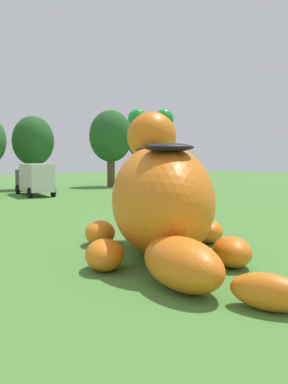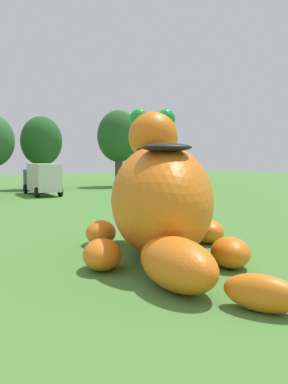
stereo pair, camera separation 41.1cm
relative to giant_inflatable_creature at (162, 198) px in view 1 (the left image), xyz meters
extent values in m
plane|color=#4C8438|center=(-0.44, 0.39, -2.01)|extent=(160.00, 160.00, 0.00)
ellipsoid|color=orange|center=(-0.01, 0.02, -0.06)|extent=(6.58, 7.73, 3.90)
ellipsoid|color=orange|center=(1.54, 2.53, 2.31)|extent=(2.94, 3.01, 2.06)
sphere|color=green|center=(1.21, 3.09, 3.08)|extent=(0.82, 0.82, 0.82)
sphere|color=green|center=(2.18, 2.50, 3.08)|extent=(0.82, 0.82, 0.82)
ellipsoid|color=black|center=(0.81, 1.35, 1.73)|extent=(1.98, 1.88, 0.26)
ellipsoid|color=black|center=(-0.01, 0.02, 1.73)|extent=(1.98, 1.88, 0.26)
ellipsoid|color=black|center=(-0.91, -1.46, 1.73)|extent=(1.98, 1.88, 0.26)
ellipsoid|color=orange|center=(-0.86, 2.78, -1.54)|extent=(1.89, 2.05, 0.95)
ellipsoid|color=orange|center=(2.84, 0.51, -1.54)|extent=(1.89, 2.05, 0.95)
ellipsoid|color=orange|center=(-2.70, -0.56, -1.54)|extent=(1.89, 2.05, 0.95)
ellipsoid|color=orange|center=(0.70, -2.65, -1.54)|extent=(1.89, 2.05, 0.95)
ellipsoid|color=orange|center=(-2.09, -3.38, -1.33)|extent=(2.15, 3.37, 1.37)
ellipsoid|color=orange|center=(-1.56, -5.68, -1.60)|extent=(1.40, 1.97, 0.83)
cube|color=#333842|center=(6.26, 28.37, -0.61)|extent=(2.21, 2.04, 1.90)
cube|color=silver|center=(5.85, 25.20, -0.31)|extent=(2.67, 4.83, 2.50)
cylinder|color=black|center=(5.26, 28.50, -1.56)|extent=(0.39, 0.93, 0.90)
cylinder|color=black|center=(7.25, 28.24, -1.56)|extent=(0.39, 0.93, 0.90)
cylinder|color=black|center=(4.60, 23.74, -1.56)|extent=(0.39, 0.93, 0.90)
cylinder|color=black|center=(6.68, 23.47, -1.56)|extent=(0.39, 0.93, 0.90)
cylinder|color=brown|center=(8.95, 33.41, -0.58)|extent=(0.82, 0.82, 2.87)
ellipsoid|color=#235623|center=(8.95, 33.41, 3.39)|extent=(4.60, 4.60, 5.52)
cylinder|color=brown|center=(18.48, 32.32, -0.37)|extent=(0.94, 0.94, 3.29)
ellipsoid|color=#235623|center=(18.48, 32.32, 4.18)|extent=(5.27, 5.27, 6.33)
cylinder|color=brown|center=(24.07, 32.42, -0.34)|extent=(0.96, 0.96, 3.35)
ellipsoid|color=#235623|center=(24.07, 32.42, 4.28)|extent=(5.35, 5.35, 6.42)
camera|label=1|loc=(-9.29, -11.29, 1.38)|focal=39.03mm
camera|label=2|loc=(-8.95, -11.53, 1.38)|focal=39.03mm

